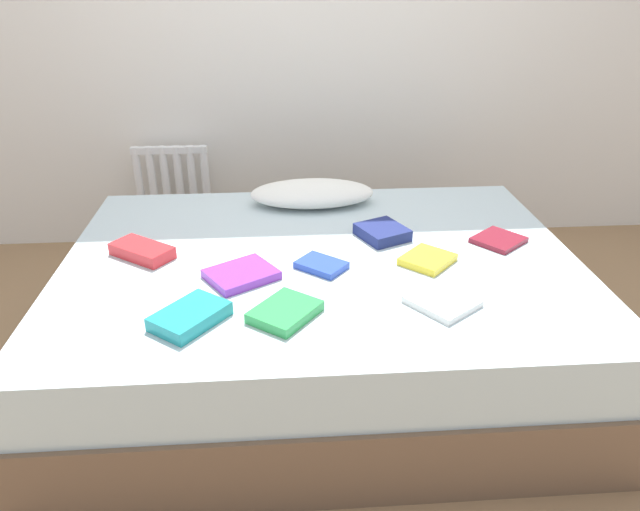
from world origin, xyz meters
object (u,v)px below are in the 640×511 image
(textbook_red, at_px, (142,251))
(textbook_purple, at_px, (241,274))
(bed, at_px, (321,313))
(textbook_blue, at_px, (321,265))
(textbook_teal, at_px, (190,316))
(textbook_maroon, at_px, (499,240))
(pillow, at_px, (311,193))
(textbook_white, at_px, (442,301))
(textbook_navy, at_px, (382,232))
(textbook_yellow, at_px, (427,259))
(radiator, at_px, (174,189))
(textbook_green, at_px, (285,312))

(textbook_red, relative_size, textbook_purple, 1.07)
(bed, distance_m, textbook_purple, 0.43)
(textbook_red, distance_m, textbook_purple, 0.44)
(textbook_blue, relative_size, textbook_red, 0.70)
(textbook_blue, height_order, textbook_teal, textbook_teal)
(bed, xyz_separation_m, textbook_maroon, (0.73, 0.08, 0.26))
(bed, relative_size, textbook_purple, 8.79)
(bed, distance_m, pillow, 0.63)
(textbook_blue, bearing_deg, pillow, 129.62)
(textbook_white, xyz_separation_m, textbook_teal, (-0.82, -0.05, 0.01))
(textbook_white, bearing_deg, textbook_red, -149.02)
(bed, height_order, textbook_red, textbook_red)
(textbook_navy, height_order, textbook_maroon, textbook_navy)
(pillow, bearing_deg, bed, -89.66)
(textbook_yellow, relative_size, textbook_navy, 0.96)
(textbook_teal, xyz_separation_m, textbook_purple, (0.15, 0.28, -0.01))
(pillow, xyz_separation_m, textbook_blue, (-0.00, -0.65, -0.04))
(textbook_yellow, relative_size, textbook_maroon, 0.99)
(pillow, relative_size, textbook_purple, 2.51)
(radiator, relative_size, textbook_teal, 2.18)
(radiator, bearing_deg, textbook_teal, -79.33)
(textbook_teal, bearing_deg, textbook_blue, -13.81)
(bed, bearing_deg, textbook_red, 175.62)
(textbook_yellow, bearing_deg, textbook_maroon, -21.27)
(textbook_teal, bearing_deg, pillow, 14.57)
(textbook_teal, bearing_deg, textbook_green, -48.76)
(textbook_navy, xyz_separation_m, textbook_maroon, (0.46, -0.08, -0.01))
(bed, height_order, radiator, radiator)
(pillow, distance_m, textbook_white, 1.01)
(textbook_green, bearing_deg, textbook_navy, 2.62)
(textbook_navy, height_order, textbook_purple, textbook_navy)
(textbook_white, distance_m, textbook_green, 0.52)
(bed, relative_size, pillow, 3.51)
(textbook_yellow, height_order, textbook_purple, textbook_purple)
(pillow, distance_m, textbook_blue, 0.65)
(bed, distance_m, textbook_blue, 0.28)
(textbook_red, distance_m, textbook_maroon, 1.41)
(textbook_purple, bearing_deg, bed, -5.25)
(textbook_blue, distance_m, textbook_yellow, 0.40)
(pillow, xyz_separation_m, textbook_purple, (-0.29, -0.70, -0.04))
(bed, bearing_deg, textbook_green, -109.26)
(radiator, distance_m, textbook_navy, 1.46)
(pillow, height_order, textbook_white, pillow)
(pillow, bearing_deg, textbook_green, -98.39)
(textbook_white, xyz_separation_m, textbook_maroon, (0.35, 0.46, -0.00))
(bed, distance_m, textbook_red, 0.74)
(pillow, relative_size, textbook_blue, 3.35)
(textbook_white, bearing_deg, textbook_yellow, 139.14)
(textbook_yellow, xyz_separation_m, textbook_green, (-0.54, -0.34, 0.00))
(bed, xyz_separation_m, textbook_yellow, (0.40, -0.08, 0.27))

